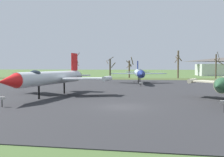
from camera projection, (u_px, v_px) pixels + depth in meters
name	position (u px, v px, depth m)	size (l,w,h in m)	color
ground_plane	(123.00, 107.00, 22.77)	(600.00, 600.00, 0.00)	#425B2D
asphalt_apron	(137.00, 89.00, 40.31)	(72.19, 59.36, 0.05)	#28282B
grass_verge_strip	(146.00, 79.00, 75.44)	(132.19, 12.00, 0.06)	#3C4924
jet_fighter_front_right	(51.00, 78.00, 30.49)	(13.04, 16.89, 5.50)	silver
info_placard_front_right	(2.00, 100.00, 22.52)	(0.62, 0.33, 0.97)	black
jet_fighter_rear_center	(139.00, 73.00, 53.76)	(11.98, 16.16, 4.92)	#8EA3B2
info_placard_rear_center	(141.00, 84.00, 45.88)	(0.60, 0.30, 0.85)	black
info_placard_rear_left	(224.00, 105.00, 19.77)	(0.64, 0.36, 1.01)	black
bare_tree_far_left	(76.00, 65.00, 86.84)	(2.64, 2.78, 8.48)	brown
bare_tree_left_of_center	(110.00, 67.00, 85.81)	(3.35, 3.31, 7.01)	#42382D
bare_tree_center	(130.00, 67.00, 83.08)	(2.29, 2.25, 6.77)	brown
bare_tree_right_of_center	(178.00, 64.00, 81.30)	(2.31, 2.34, 8.67)	brown
bare_tree_far_right	(216.00, 65.00, 77.31)	(2.96, 2.52, 8.11)	brown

